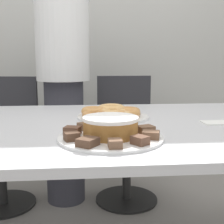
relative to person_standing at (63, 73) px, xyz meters
The scene contains 26 objects.
wall_back 0.87m from the person_standing, 77.64° to the left, with size 8.00×0.05×2.60m.
table 0.91m from the person_standing, 79.11° to the right, with size 1.97×1.05×0.73m.
person_standing is the anchor object (origin of this frame).
office_chair_left 0.65m from the person_standing, behind, with size 0.52×0.52×0.87m.
office_chair_right 0.66m from the person_standing, ahead, with size 0.45×0.45×0.87m.
plate_cake 1.16m from the person_standing, 78.79° to the right, with size 0.35×0.35×0.01m.
plate_donuts 0.82m from the person_standing, 70.60° to the right, with size 0.32×0.32×0.01m.
frosted_cake 1.16m from the person_standing, 78.79° to the right, with size 0.18×0.18×0.07m.
lamington_0 1.18m from the person_standing, 85.26° to the right, with size 0.06×0.05×0.03m.
lamington_1 1.25m from the person_standing, 83.25° to the right, with size 0.08×0.08×0.02m.
lamington_2 1.29m from the person_standing, 79.88° to the right, with size 0.04×0.05×0.02m.
lamington_3 1.28m from the person_standing, 76.20° to the right, with size 0.06×0.06×0.03m.
lamington_4 1.23m from the person_standing, 73.27° to the right, with size 0.07×0.06×0.02m.
lamington_5 1.15m from the person_standing, 72.13° to the right, with size 0.07×0.06×0.02m.
lamington_6 1.07m from the person_standing, 73.57° to the right, with size 0.06×0.06×0.02m.
lamington_7 1.03m from the person_standing, 77.43° to the right, with size 0.04×0.05×0.02m.
lamington_8 1.04m from the person_standing, 81.99° to the right, with size 0.07×0.07×0.03m.
lamington_9 1.10m from the person_standing, 84.96° to the right, with size 0.06×0.06×0.03m.
donut_0 0.81m from the person_standing, 70.60° to the right, with size 0.12×0.12×0.03m.
donut_1 0.73m from the person_standing, 68.32° to the right, with size 0.13×0.13×0.04m.
donut_2 0.76m from the person_standing, 76.12° to the right, with size 0.11×0.11×0.04m.
donut_3 0.84m from the person_standing, 77.10° to the right, with size 0.11×0.11×0.03m.
donut_4 0.90m from the person_standing, 72.03° to the right, with size 0.13×0.13×0.03m.
donut_5 0.86m from the person_standing, 67.23° to the right, with size 0.11×0.11×0.03m.
donut_6 0.80m from the person_standing, 64.87° to the right, with size 0.12×0.12×0.03m.
napkin 1.15m from the person_standing, 53.35° to the right, with size 0.10×0.08×0.01m.
Camera 1 is at (-0.03, -1.26, 1.00)m, focal length 50.00 mm.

